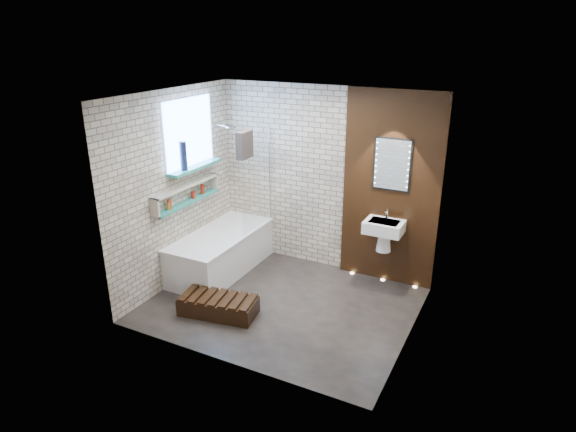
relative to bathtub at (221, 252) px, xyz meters
The scene contains 15 objects.
ground 1.34m from the bathtub, 20.18° to the right, with size 3.20×3.20×0.00m, color black.
room_shell 1.65m from the bathtub, 20.18° to the right, with size 3.24×3.20×2.60m.
walnut_panel 2.53m from the bathtub, 20.65° to the left, with size 1.30×0.06×2.60m, color black.
clerestory_window 1.65m from the bathtub, 163.78° to the right, with size 0.18×1.00×0.94m.
display_niche 1.00m from the bathtub, 135.46° to the right, with size 0.14×1.30×0.26m.
bathtub is the anchor object (origin of this frame).
bath_screen 1.14m from the bathtub, 51.10° to the left, with size 0.01×0.78×1.40m, color white.
towel 1.61m from the bathtub, 22.89° to the left, with size 0.11×0.28×0.36m, color black.
shower_head 1.78m from the bathtub, 98.54° to the left, with size 0.18×0.18×0.02m, color silver.
washbasin 2.32m from the bathtub, 16.01° to the left, with size 0.50×0.36×0.58m.
led_mirror 2.68m from the bathtub, 19.78° to the left, with size 0.50×0.02×0.70m.
walnut_step 1.20m from the bathtub, 58.10° to the right, with size 0.93×0.41×0.21m, color black.
niche_bottles 0.98m from the bathtub, 132.35° to the right, with size 0.06×0.78×0.14m.
sill_vases 1.51m from the bathtub, 129.03° to the right, with size 0.09×0.09×0.38m.
floor_uplights 2.32m from the bathtub, 19.02° to the left, with size 0.96×0.06×0.01m.
Camera 1 is at (2.54, -4.88, 3.29)m, focal length 30.96 mm.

